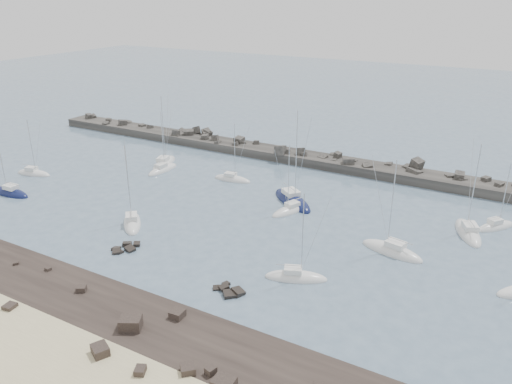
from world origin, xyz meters
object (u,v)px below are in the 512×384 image
sailboat_1 (164,164)px  sailboat_12 (496,227)px  sailboat_3 (163,170)px  sailboat_5 (132,223)px  sailboat_2 (10,193)px  sailboat_7 (296,278)px  sailboat_8 (292,201)px  sailboat_9 (392,251)px  sailboat_10 (468,233)px  sailboat_0 (34,174)px  sailboat_4 (232,180)px  sailboat_6 (291,211)px

sailboat_1 → sailboat_12: sailboat_1 is taller
sailboat_3 → sailboat_5: 24.54m
sailboat_2 → sailboat_3: size_ratio=1.07×
sailboat_3 → sailboat_7: 46.71m
sailboat_1 → sailboat_5: (13.83, -24.80, 0.02)m
sailboat_8 → sailboat_9: (19.60, -9.31, 0.00)m
sailboat_3 → sailboat_2: bearing=-124.4°
sailboat_2 → sailboat_3: sailboat_2 is taller
sailboat_1 → sailboat_10: sailboat_1 is taller
sailboat_9 → sailboat_1: bearing=164.6°
sailboat_0 → sailboat_4: 39.22m
sailboat_3 → sailboat_8: 29.50m
sailboat_2 → sailboat_6: size_ratio=1.11×
sailboat_6 → sailboat_10: sailboat_10 is taller
sailboat_1 → sailboat_5: 28.39m
sailboat_6 → sailboat_12: sailboat_6 is taller
sailboat_3 → sailboat_5: bearing=-61.7°
sailboat_0 → sailboat_8: 51.62m
sailboat_12 → sailboat_10: bearing=-128.7°
sailboat_7 → sailboat_8: size_ratio=0.73×
sailboat_6 → sailboat_10: bearing=11.9°
sailboat_1 → sailboat_5: sailboat_1 is taller
sailboat_5 → sailboat_9: (37.42, 10.71, -0.00)m
sailboat_3 → sailboat_10: (57.37, 0.27, 0.01)m
sailboat_12 → sailboat_7: bearing=-126.1°
sailboat_7 → sailboat_6: bearing=117.4°
sailboat_7 → sailboat_9: size_ratio=0.87×
sailboat_1 → sailboat_12: (62.95, 1.29, 0.00)m
sailboat_4 → sailboat_8: size_ratio=0.69×
sailboat_5 → sailboat_8: sailboat_8 is taller
sailboat_0 → sailboat_6: sailboat_6 is taller
sailboat_4 → sailboat_12: sailboat_4 is taller
sailboat_0 → sailboat_12: bearing=12.9°
sailboat_3 → sailboat_6: 31.37m
sailboat_5 → sailboat_7: (28.73, -1.89, -0.02)m
sailboat_2 → sailboat_3: (15.65, 22.89, -0.02)m
sailboat_5 → sailboat_8: bearing=48.3°
sailboat_2 → sailboat_5: 27.31m
sailboat_0 → sailboat_5: bearing=-13.0°
sailboat_5 → sailboat_12: sailboat_5 is taller
sailboat_4 → sailboat_12: bearing=2.8°
sailboat_0 → sailboat_9: 69.75m
sailboat_0 → sailboat_12: 83.48m
sailboat_2 → sailboat_6: (46.57, 17.60, -0.02)m
sailboat_1 → sailboat_9: 53.15m
sailboat_1 → sailboat_12: bearing=1.2°
sailboat_0 → sailboat_8: sailboat_8 is taller
sailboat_7 → sailboat_8: 24.47m
sailboat_9 → sailboat_0: bearing=-177.3°
sailboat_4 → sailboat_7: (25.35, -25.75, 0.01)m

